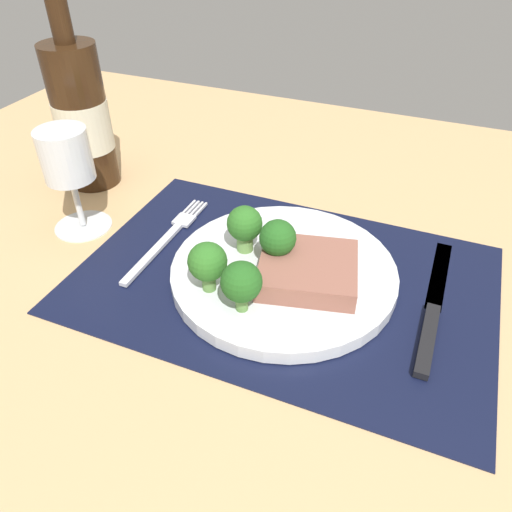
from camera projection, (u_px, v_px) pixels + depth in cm
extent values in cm
cube|color=tan|center=(283.00, 289.00, 58.60)|extent=(140.00, 110.00, 3.00)
cube|color=black|center=(283.00, 278.00, 57.58)|extent=(47.06, 31.78, 0.30)
cylinder|color=silver|center=(284.00, 272.00, 57.00)|extent=(25.86, 25.86, 1.60)
cube|color=#8C5647|center=(308.00, 270.00, 54.16)|extent=(12.48, 11.90, 2.41)
cylinder|color=#5B8942|center=(242.00, 302.00, 50.53)|extent=(1.30, 1.30, 1.87)
sphere|color=#235B1E|center=(241.00, 282.00, 48.85)|extent=(4.24, 4.24, 4.24)
cylinder|color=#5B8942|center=(278.00, 256.00, 56.37)|extent=(1.27, 1.27, 2.08)
sphere|color=#235B1E|center=(279.00, 236.00, 54.65)|extent=(4.14, 4.14, 4.14)
cylinder|color=#6B994C|center=(245.00, 243.00, 58.48)|extent=(1.93, 1.93, 1.97)
sphere|color=#2D6B23|center=(245.00, 223.00, 56.78)|extent=(4.15, 4.15, 4.15)
cylinder|color=#5B8942|center=(209.00, 282.00, 52.96)|extent=(1.49, 1.49, 1.94)
sphere|color=#2D6B23|center=(207.00, 262.00, 51.26)|extent=(4.20, 4.20, 4.20)
cube|color=silver|center=(153.00, 253.00, 60.77)|extent=(1.00, 13.00, 0.50)
cube|color=silver|center=(184.00, 220.00, 66.46)|extent=(2.40, 2.60, 0.40)
cube|color=silver|center=(189.00, 207.00, 68.99)|extent=(0.30, 3.60, 0.35)
cube|color=silver|center=(193.00, 208.00, 68.81)|extent=(0.30, 3.60, 0.35)
cube|color=silver|center=(197.00, 209.00, 68.62)|extent=(0.30, 3.60, 0.35)
cube|color=silver|center=(201.00, 210.00, 68.44)|extent=(0.30, 3.60, 0.35)
cube|color=black|center=(428.00, 339.00, 49.38)|extent=(1.40, 10.00, 0.80)
cube|color=silver|center=(440.00, 273.00, 57.91)|extent=(1.80, 13.00, 0.30)
cylinder|color=#331E0F|center=(82.00, 118.00, 69.80)|extent=(7.55, 7.55, 20.11)
cylinder|color=beige|center=(84.00, 125.00, 70.42)|extent=(7.70, 7.70, 7.04)
cylinder|color=#331E0F|center=(59.00, 14.00, 61.49)|extent=(2.71, 2.71, 6.89)
cylinder|color=silver|center=(84.00, 225.00, 66.16)|extent=(7.43, 7.43, 0.40)
cylinder|color=silver|center=(78.00, 201.00, 63.90)|extent=(0.80, 0.80, 6.93)
cylinder|color=silver|center=(66.00, 154.00, 59.81)|extent=(6.18, 6.18, 6.38)
cylinder|color=tan|center=(69.00, 167.00, 60.88)|extent=(5.44, 5.44, 2.89)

